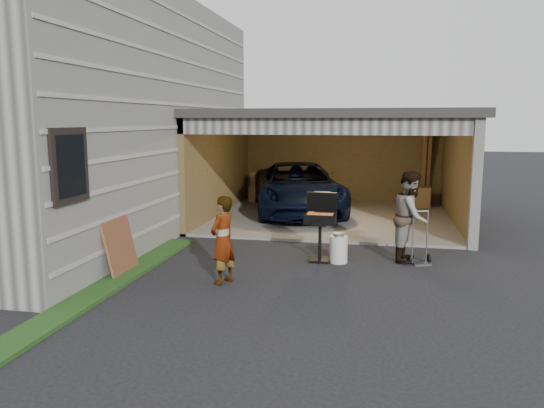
{
  "coord_description": "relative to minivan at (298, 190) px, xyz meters",
  "views": [
    {
      "loc": [
        1.97,
        -7.76,
        2.66
      ],
      "look_at": [
        0.07,
        1.52,
        1.15
      ],
      "focal_mm": 35.0,
      "sensor_mm": 36.0,
      "label": 1
    }
  ],
  "objects": [
    {
      "name": "ground",
      "position": [
        0.28,
        -6.9,
        -0.7
      ],
      "size": [
        80.0,
        80.0,
        0.0
      ],
      "primitive_type": "plane",
      "color": "black",
      "rests_on": "ground"
    },
    {
      "name": "house",
      "position": [
        -5.72,
        -2.9,
        2.05
      ],
      "size": [
        7.0,
        11.0,
        5.5
      ],
      "primitive_type": "cube",
      "color": "#474744",
      "rests_on": "ground"
    },
    {
      "name": "groundcover_strip",
      "position": [
        -1.97,
        -7.9,
        -0.67
      ],
      "size": [
        0.5,
        8.0,
        0.06
      ],
      "primitive_type": "cube",
      "color": "#193814",
      "rests_on": "ground"
    },
    {
      "name": "garage",
      "position": [
        1.04,
        -0.11,
        1.17
      ],
      "size": [
        6.8,
        6.3,
        2.9
      ],
      "color": "#605E59",
      "rests_on": "ground"
    },
    {
      "name": "minivan",
      "position": [
        0.0,
        0.0,
        0.0
      ],
      "size": [
        3.52,
        5.47,
        1.4
      ],
      "primitive_type": "imported",
      "rotation": [
        0.0,
        0.0,
        0.26
      ],
      "color": "black",
      "rests_on": "ground"
    },
    {
      "name": "woman",
      "position": [
        -0.22,
        -6.58,
        0.02
      ],
      "size": [
        0.52,
        0.62,
        1.45
      ],
      "primitive_type": "imported",
      "rotation": [
        0.0,
        0.0,
        -1.94
      ],
      "color": "silver",
      "rests_on": "ground"
    },
    {
      "name": "man",
      "position": [
        2.85,
        -4.5,
        0.16
      ],
      "size": [
        0.79,
        0.94,
        1.72
      ],
      "primitive_type": "imported",
      "rotation": [
        0.0,
        0.0,
        1.39
      ],
      "color": "#402019",
      "rests_on": "ground"
    },
    {
      "name": "bbq_grill",
      "position": [
        1.18,
        -4.87,
        0.07
      ],
      "size": [
        0.58,
        0.51,
        1.3
      ],
      "color": "black",
      "rests_on": "ground"
    },
    {
      "name": "propane_tank",
      "position": [
        1.54,
        -4.92,
        -0.45
      ],
      "size": [
        0.41,
        0.41,
        0.51
      ],
      "primitive_type": "cylinder",
      "rotation": [
        0.0,
        0.0,
        0.24
      ],
      "color": "silver",
      "rests_on": "ground"
    },
    {
      "name": "plywood_panel",
      "position": [
        -2.12,
        -6.44,
        -0.2
      ],
      "size": [
        0.25,
        0.91,
        1.0
      ],
      "primitive_type": "cube",
      "rotation": [
        0.0,
        -0.21,
        0.0
      ],
      "color": "brown",
      "rests_on": "ground"
    },
    {
      "name": "hand_truck",
      "position": [
        3.04,
        -4.72,
        -0.51
      ],
      "size": [
        0.45,
        0.41,
        1.01
      ],
      "rotation": [
        0.0,
        0.0,
        0.35
      ],
      "color": "slate",
      "rests_on": "ground"
    }
  ]
}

